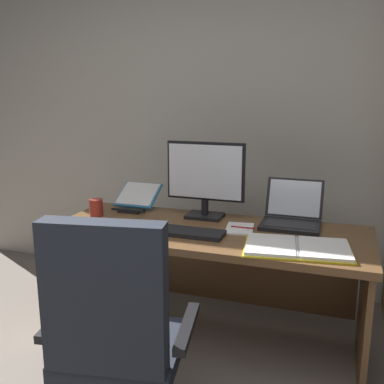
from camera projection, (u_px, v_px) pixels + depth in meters
wall_back at (235, 112)px, 3.29m from camera, size 4.64×0.12×2.65m
desk at (212, 256)px, 2.62m from camera, size 1.77×0.71×0.71m
office_chair at (117, 350)px, 1.84m from camera, size 0.67×0.60×1.02m
monitor at (205, 180)px, 2.69m from camera, size 0.48×0.16×0.46m
laptop at (292, 216)px, 2.58m from camera, size 0.33×0.34×0.25m
keyboard at (185, 232)px, 2.42m from camera, size 0.42×0.15×0.02m
computer_mouse at (135, 225)px, 2.51m from camera, size 0.06×0.10×0.04m
reading_stand_with_book at (137, 197)px, 2.94m from camera, size 0.26×0.27×0.15m
open_binder at (297, 248)px, 2.18m from camera, size 0.55×0.38×0.02m
notepad at (240, 229)px, 2.50m from camera, size 0.18×0.23×0.01m
pen at (243, 227)px, 2.49m from camera, size 0.14×0.01×0.01m
coffee_mug at (96, 208)px, 2.76m from camera, size 0.08×0.08×0.11m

